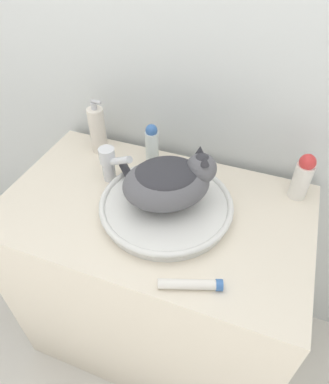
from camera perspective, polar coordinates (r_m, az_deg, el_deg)
wall_back at (r=1.20m, az=4.61°, el=21.36°), size 8.00×0.05×2.40m
vanity_counter at (r=1.44m, az=-1.44°, el=-14.46°), size 1.01×0.60×0.85m
sink_basin at (r=1.08m, az=0.28°, el=-2.24°), size 0.42×0.42×0.04m
cat at (r=1.02m, az=0.75°, el=1.92°), size 0.37×0.31×0.17m
faucet at (r=1.18m, az=-9.09°, el=4.89°), size 0.14×0.07×0.15m
deodorant_stick at (r=1.24m, az=-2.12°, el=7.95°), size 0.05×0.05×0.16m
lotion_bottle_white at (r=1.18m, az=22.02°, el=2.41°), size 0.06×0.06×0.17m
soap_pump_bottle at (r=1.32m, az=-11.09°, el=10.12°), size 0.06×0.06×0.22m
cream_tube at (r=0.92m, az=4.46°, el=-15.10°), size 0.17×0.08×0.03m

